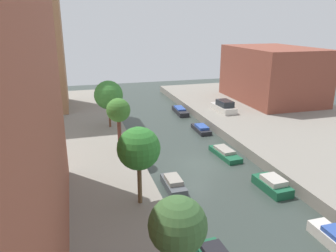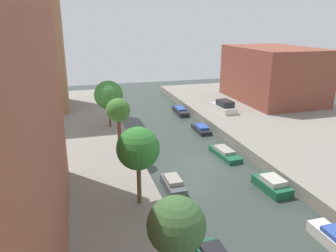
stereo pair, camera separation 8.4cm
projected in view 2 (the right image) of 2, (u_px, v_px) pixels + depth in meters
ground_plane at (197, 165)px, 29.40m from camera, size 84.00×84.00×0.00m
quay_left at (16, 181)px, 25.31m from camera, size 20.00×64.00×1.00m
quay_right at (336, 143)px, 33.18m from camera, size 20.00×64.00×1.00m
apartment_tower_far at (19, 18)px, 40.75m from camera, size 10.00×8.99×23.26m
low_block_right at (273, 74)px, 48.00m from camera, size 10.00×14.39×7.72m
street_tree_0 at (176, 226)px, 13.09m from camera, size 2.41×2.41×4.71m
street_tree_1 at (138, 149)px, 20.25m from camera, size 2.72×2.72×5.14m
street_tree_2 at (118, 111)px, 28.44m from camera, size 2.09×2.09×4.96m
street_tree_3 at (109, 95)px, 35.62m from camera, size 3.13×3.13×5.18m
parked_car at (224, 107)px, 42.68m from camera, size 1.89×4.38×1.52m
moored_boat_left_2 at (173, 184)px, 24.96m from camera, size 1.26×3.25×0.99m
moored_boat_right_2 at (272, 185)px, 24.82m from camera, size 1.69×3.33×1.08m
moored_boat_right_3 at (225, 153)px, 31.13m from camera, size 1.70×4.20×0.75m
moored_boat_right_4 at (201, 129)px, 38.14m from camera, size 1.39×3.64×0.76m
moored_boat_right_5 at (180, 111)px, 45.62m from camera, size 1.49×4.59×0.81m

